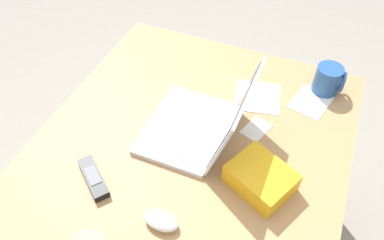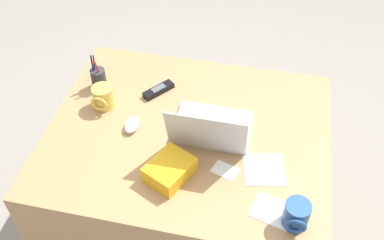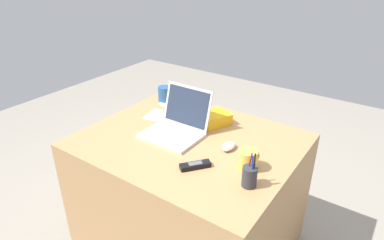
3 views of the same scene
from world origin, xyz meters
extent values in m
plane|color=gray|center=(0.00, 0.00, 0.00)|extent=(6.00, 6.00, 0.00)
cube|color=tan|center=(0.00, 0.00, 0.38)|extent=(1.15, 0.95, 0.76)
cube|color=silver|center=(-0.10, -0.04, 0.77)|extent=(0.31, 0.24, 0.02)
cube|color=silver|center=(-0.10, -0.02, 0.78)|extent=(0.26, 0.12, 0.00)
cube|color=silver|center=(-0.10, -0.11, 0.78)|extent=(0.09, 0.05, 0.00)
cube|color=silver|center=(-0.10, 0.12, 0.89)|extent=(0.31, 0.07, 0.23)
cube|color=#283347|center=(-0.10, 0.11, 0.89)|extent=(0.28, 0.06, 0.20)
ellipsoid|color=white|center=(0.23, 0.03, 0.77)|extent=(0.06, 0.10, 0.04)
cylinder|color=#26518C|center=(-0.45, 0.34, 0.81)|extent=(0.09, 0.09, 0.10)
torus|color=#26518C|center=(-0.45, 0.39, 0.81)|extent=(0.07, 0.01, 0.07)
cylinder|color=#E0BC4C|center=(0.39, -0.07, 0.81)|extent=(0.09, 0.09, 0.10)
torus|color=#E0BC4C|center=(0.39, -0.02, 0.81)|extent=(0.07, 0.01, 0.07)
cube|color=black|center=(0.18, -0.21, 0.77)|extent=(0.13, 0.14, 0.02)
cube|color=#595B60|center=(0.18, -0.21, 0.78)|extent=(0.07, 0.07, 0.00)
cylinder|color=#333338|center=(0.45, -0.19, 0.80)|extent=(0.07, 0.07, 0.10)
cylinder|color=#1933B2|center=(0.47, -0.19, 0.85)|extent=(0.01, 0.02, 0.15)
cylinder|color=black|center=(0.47, -0.18, 0.85)|extent=(0.01, 0.02, 0.15)
cylinder|color=red|center=(0.44, -0.18, 0.84)|extent=(0.02, 0.02, 0.14)
cube|color=#F2AD19|center=(0.02, 0.24, 0.79)|extent=(0.20, 0.21, 0.07)
cube|color=white|center=(-0.37, 0.31, 0.76)|extent=(0.17, 0.15, 0.00)
cube|color=white|center=(-0.18, 0.17, 0.76)|extent=(0.11, 0.09, 0.00)
cube|color=white|center=(-0.33, 0.13, 0.76)|extent=(0.18, 0.18, 0.00)
camera|label=1|loc=(0.62, 0.28, 1.67)|focal=35.03mm
camera|label=2|loc=(-0.28, 1.22, 2.10)|focal=41.61mm
camera|label=3|loc=(0.93, -1.30, 1.67)|focal=31.25mm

